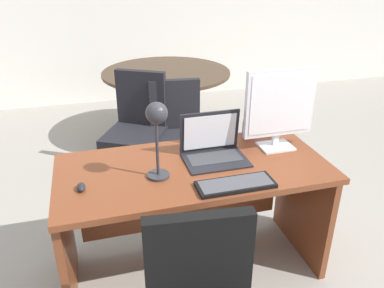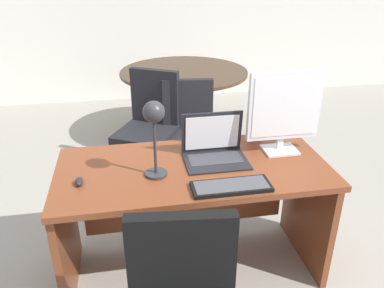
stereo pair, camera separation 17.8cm
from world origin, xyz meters
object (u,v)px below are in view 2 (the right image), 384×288
at_px(desk, 192,195).
at_px(meeting_chair_near, 149,137).
at_px(monitor, 285,109).
at_px(meeting_table, 184,88).
at_px(desk_lamp, 154,122).
at_px(meeting_chair_far, 189,143).
at_px(keyboard, 231,186).
at_px(mouse, 79,182).
at_px(laptop, 214,144).
at_px(coffee_mug, 255,131).

relative_size(desk, meeting_chair_near, 1.60).
xyz_separation_m(monitor, meeting_table, (-0.28, 1.89, -0.44)).
xyz_separation_m(desk_lamp, meeting_chair_far, (0.38, 1.18, -0.71)).
bearing_deg(desk, desk_lamp, -148.14).
bearing_deg(desk, keyboard, -64.59).
xyz_separation_m(monitor, desk_lamp, (-0.76, -0.18, 0.04)).
bearing_deg(monitor, mouse, -171.23).
xyz_separation_m(laptop, meeting_table, (0.13, 1.89, -0.25)).
relative_size(meeting_chair_near, meeting_chair_far, 1.09).
distance_m(mouse, meeting_chair_near, 1.42).
distance_m(mouse, meeting_table, 2.26).
xyz_separation_m(desk, keyboard, (0.15, -0.31, 0.24)).
distance_m(mouse, desk_lamp, 0.50).
bearing_deg(desk, monitor, 4.64).
height_order(monitor, mouse, monitor).
bearing_deg(coffee_mug, desk, -152.17).
bearing_deg(coffee_mug, keyboard, -119.16).
xyz_separation_m(desk, meeting_chair_near, (-0.17, 1.16, -0.13)).
height_order(keyboard, meeting_table, keyboard).
height_order(coffee_mug, meeting_chair_near, meeting_chair_near).
relative_size(laptop, meeting_chair_far, 0.41).
height_order(mouse, meeting_table, mouse).
distance_m(desk, meeting_table, 1.96).
relative_size(monitor, laptop, 1.37).
bearing_deg(coffee_mug, monitor, -63.76).
height_order(laptop, mouse, laptop).
bearing_deg(mouse, monitor, 8.77).
relative_size(meeting_table, meeting_chair_near, 1.38).
relative_size(desk, meeting_table, 1.16).
bearing_deg(desk_lamp, coffee_mug, 29.16).
distance_m(desk_lamp, coffee_mug, 0.81).
xyz_separation_m(mouse, coffee_mug, (1.07, 0.37, 0.04)).
bearing_deg(keyboard, mouse, 166.97).
xyz_separation_m(monitor, mouse, (-1.16, -0.18, -0.25)).
distance_m(coffee_mug, meeting_chair_near, 1.19).
xyz_separation_m(laptop, meeting_chair_far, (0.03, 1.01, -0.47)).
bearing_deg(monitor, keyboard, -138.64).
distance_m(desk, laptop, 0.34).
bearing_deg(desk_lamp, desk, 31.86).
height_order(mouse, meeting_chair_near, meeting_chair_near).
bearing_deg(keyboard, meeting_table, 86.95).
relative_size(monitor, keyboard, 1.22).
bearing_deg(desk_lamp, monitor, 13.06).
distance_m(laptop, coffee_mug, 0.37).
xyz_separation_m(keyboard, coffee_mug, (0.31, 0.55, 0.04)).
height_order(laptop, desk_lamp, desk_lamp).
bearing_deg(meeting_chair_far, meeting_table, 83.40).
bearing_deg(desk_lamp, keyboard, -26.23).
xyz_separation_m(mouse, meeting_chair_near, (0.44, 1.30, -0.37)).
xyz_separation_m(desk_lamp, meeting_chair_near, (0.05, 1.30, -0.67)).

